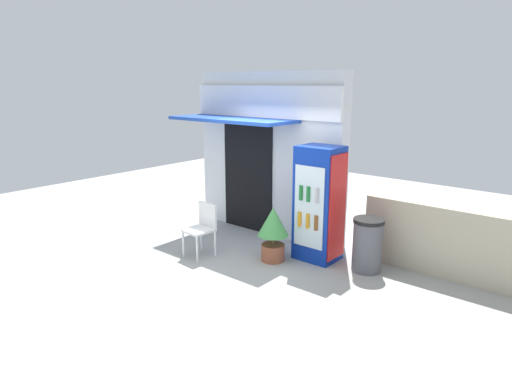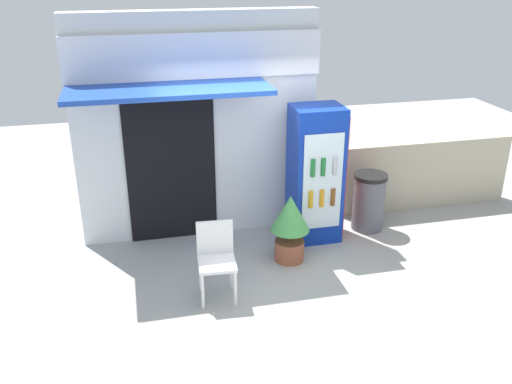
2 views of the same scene
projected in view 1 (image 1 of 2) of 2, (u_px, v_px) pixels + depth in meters
ground at (238, 265)px, 7.22m from camera, size 16.00×16.00×0.00m
storefront_building at (266, 151)px, 8.49m from camera, size 3.28×1.22×3.08m
drink_cooler at (319, 204)px, 7.26m from camera, size 0.69×0.63×1.90m
plastic_chair at (203, 226)px, 7.51m from camera, size 0.45×0.47×0.90m
potted_plant_near_shop at (273, 229)px, 7.28m from camera, size 0.51×0.51×0.91m
trash_bin at (367, 245)px, 6.91m from camera, size 0.48×0.48×0.85m
stone_boundary_wall at (456, 245)px, 6.57m from camera, size 2.83×0.23×1.09m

